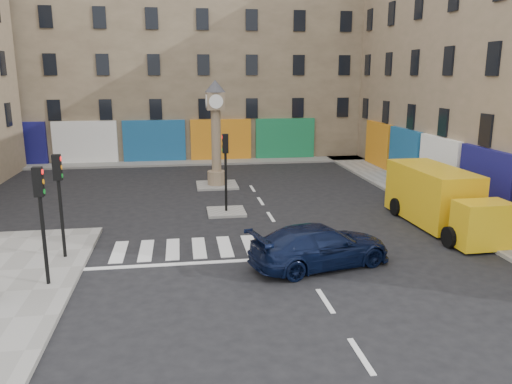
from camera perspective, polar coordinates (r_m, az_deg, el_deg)
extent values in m
plane|color=black|center=(16.95, 5.99, -9.39)|extent=(120.00, 120.00, 0.00)
cube|color=gray|center=(28.90, 17.82, -0.23)|extent=(2.60, 30.00, 0.15)
cube|color=gray|center=(37.87, -8.44, 3.36)|extent=(32.00, 2.40, 0.15)
cube|color=gray|center=(24.09, -3.42, -2.27)|extent=(1.80, 1.80, 0.12)
cube|color=gray|center=(29.89, -4.48, 0.78)|extent=(2.40, 2.40, 0.12)
cube|color=#8D7B5E|center=(43.16, -8.89, 15.78)|extent=(32.00, 10.00, 17.00)
cylinder|color=black|center=(16.65, -23.05, -5.16)|extent=(0.12, 0.12, 2.80)
cube|color=black|center=(16.19, -23.64, 1.07)|extent=(0.28, 0.22, 0.90)
cylinder|color=black|center=(18.88, -21.31, -2.89)|extent=(0.12, 0.12, 2.80)
cube|color=black|center=(18.48, -21.79, 2.63)|extent=(0.28, 0.22, 0.90)
cylinder|color=black|center=(23.74, -3.47, 1.12)|extent=(0.12, 0.12, 2.80)
cube|color=black|center=(23.42, -3.53, 5.55)|extent=(0.28, 0.22, 0.90)
cylinder|color=#937860|center=(29.80, -4.50, 1.65)|extent=(1.10, 1.10, 0.80)
cylinder|color=#937860|center=(29.43, -4.58, 5.85)|extent=(0.56, 0.56, 3.60)
cube|color=#937860|center=(29.23, -4.66, 10.32)|extent=(1.00, 1.00, 1.00)
cylinder|color=white|center=(28.71, -4.59, 10.27)|extent=(0.80, 0.06, 0.80)
cone|color=#333338|center=(29.19, -4.69, 11.99)|extent=(1.20, 1.20, 0.70)
imported|color=black|center=(17.51, 7.35, -6.11)|extent=(5.40, 3.27, 1.46)
cube|color=gold|center=(23.68, 19.42, -0.20)|extent=(2.23, 5.06, 2.39)
cube|color=gold|center=(20.70, 24.42, -3.42)|extent=(2.01, 1.31, 1.77)
cube|color=black|center=(20.55, 24.61, -2.35)|extent=(1.80, 0.99, 0.73)
cylinder|color=black|center=(20.63, 21.23, -4.84)|extent=(0.28, 0.84, 0.83)
cylinder|color=black|center=(21.77, 25.93, -4.36)|extent=(0.28, 0.84, 0.83)
cylinder|color=black|center=(24.47, 15.71, -1.65)|extent=(0.28, 0.84, 0.83)
cylinder|color=black|center=(25.44, 19.94, -1.39)|extent=(0.28, 0.84, 0.83)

